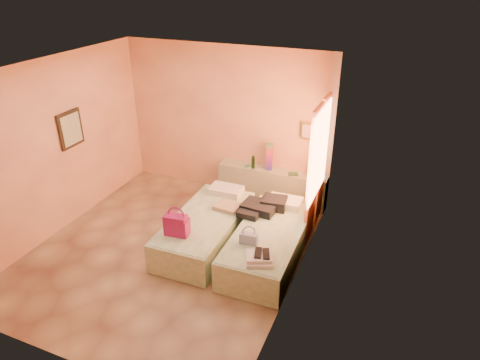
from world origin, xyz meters
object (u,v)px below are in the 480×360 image
object	(u,v)px
green_book	(293,174)
flower_vase	(312,169)
blue_handbag	(249,239)
towel_stack	(260,259)
headboard_ledge	(272,185)
bed_left	(206,230)
bed_right	(268,245)
magenta_handbag	(177,225)
water_bottle	(253,162)

from	to	relation	value
green_book	flower_vase	distance (m)	0.35
flower_vase	blue_handbag	size ratio (longest dim) A/B	1.04
flower_vase	towel_stack	distance (m)	2.48
headboard_ledge	bed_left	xyz separation A→B (m)	(-0.53, -1.70, -0.08)
bed_right	bed_left	bearing A→B (deg)	178.73
magenta_handbag	green_book	bearing A→B (deg)	57.93
blue_handbag	magenta_handbag	bearing A→B (deg)	-176.69
flower_vase	towel_stack	bearing A→B (deg)	-91.69
bed_left	flower_vase	world-z (taller)	flower_vase
water_bottle	green_book	world-z (taller)	water_bottle
bed_left	magenta_handbag	distance (m)	0.74
magenta_handbag	towel_stack	size ratio (longest dim) A/B	0.99
bed_right	green_book	xyz separation A→B (m)	(-0.11, 1.64, 0.41)
blue_handbag	towel_stack	world-z (taller)	blue_handbag
green_book	towel_stack	xyz separation A→B (m)	(0.25, -2.39, -0.11)
bed_right	water_bottle	size ratio (longest dim) A/B	8.53
bed_left	bed_right	xyz separation A→B (m)	(1.05, 0.00, 0.00)
towel_stack	headboard_ledge	bearing A→B (deg)	105.00
water_bottle	flower_vase	bearing A→B (deg)	4.82
bed_right	green_book	bearing A→B (deg)	92.72
water_bottle	blue_handbag	distance (m)	2.17
water_bottle	flower_vase	world-z (taller)	flower_vase
magenta_handbag	bed_left	bearing A→B (deg)	69.47
green_book	magenta_handbag	distance (m)	2.48
bed_left	headboard_ledge	bearing A→B (deg)	71.54
green_book	bed_left	bearing A→B (deg)	-143.61
headboard_ledge	magenta_handbag	world-z (taller)	magenta_handbag
green_book	blue_handbag	xyz separation A→B (m)	(-0.04, -2.05, -0.08)
bed_left	blue_handbag	world-z (taller)	blue_handbag
bed_left	magenta_handbag	bearing A→B (deg)	-105.74
bed_right	towel_stack	bearing A→B (deg)	-81.34
green_book	flower_vase	world-z (taller)	flower_vase
magenta_handbag	blue_handbag	distance (m)	1.06
bed_left	green_book	bearing A→B (deg)	59.02
water_bottle	magenta_handbag	distance (m)	2.25
bed_right	magenta_handbag	world-z (taller)	magenta_handbag
bed_right	flower_vase	bearing A→B (deg)	81.99
water_bottle	blue_handbag	xyz separation A→B (m)	(0.72, -2.04, -0.19)
bed_right	blue_handbag	size ratio (longest dim) A/B	7.86
flower_vase	magenta_handbag	xyz separation A→B (m)	(-1.41, -2.31, -0.12)
water_bottle	blue_handbag	world-z (taller)	water_bottle
bed_left	flower_vase	bearing A→B (deg)	52.68
headboard_ledge	blue_handbag	bearing A→B (deg)	-80.10
green_book	water_bottle	bearing A→B (deg)	156.76
blue_handbag	bed_right	bearing A→B (deg)	62.62
magenta_handbag	flower_vase	bearing A→B (deg)	52.63
water_bottle	bed_right	bearing A→B (deg)	-61.76
headboard_ledge	green_book	size ratio (longest dim) A/B	12.33
headboard_ledge	bed_right	size ratio (longest dim) A/B	1.02
towel_stack	water_bottle	bearing A→B (deg)	112.95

